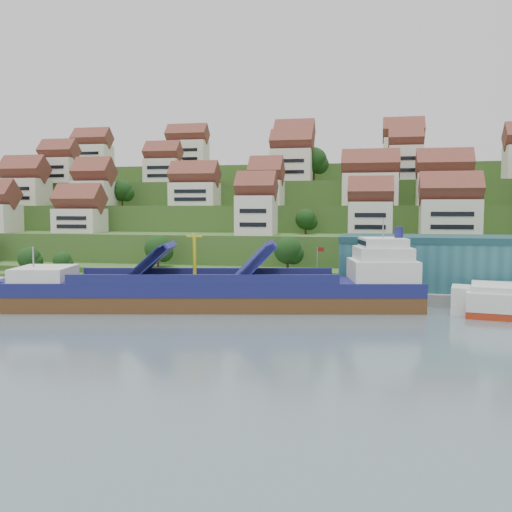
# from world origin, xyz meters

# --- Properties ---
(ground) EXTENTS (300.00, 300.00, 0.00)m
(ground) POSITION_xyz_m (0.00, 0.00, 0.00)
(ground) COLOR slate
(ground) RESTS_ON ground
(quay) EXTENTS (180.00, 14.00, 2.20)m
(quay) POSITION_xyz_m (20.00, 15.00, 1.10)
(quay) COLOR gray
(quay) RESTS_ON ground
(hillside) EXTENTS (260.00, 128.00, 31.00)m
(hillside) POSITION_xyz_m (0.00, 103.55, 10.66)
(hillside) COLOR #2D4C1E
(hillside) RESTS_ON ground
(hillside_village) EXTENTS (156.80, 62.87, 28.51)m
(hillside_village) POSITION_xyz_m (3.45, 60.97, 24.56)
(hillside_village) COLOR silver
(hillside_village) RESTS_ON ground
(hillside_trees) EXTENTS (139.08, 62.06, 31.62)m
(hillside_trees) POSITION_xyz_m (-13.44, 45.25, 17.17)
(hillside_trees) COLOR #173B13
(hillside_trees) RESTS_ON ground
(warehouse) EXTENTS (60.00, 15.00, 10.00)m
(warehouse) POSITION_xyz_m (52.00, 17.00, 7.20)
(warehouse) COLOR #265E68
(warehouse) RESTS_ON quay
(flagpole) EXTENTS (1.28, 0.16, 8.00)m
(flagpole) POSITION_xyz_m (18.11, 10.00, 6.88)
(flagpole) COLOR gray
(flagpole) RESTS_ON quay
(cargo_ship) EXTENTS (71.09, 24.84, 15.50)m
(cargo_ship) POSITION_xyz_m (3.46, -0.75, 3.02)
(cargo_ship) COLOR #533419
(cargo_ship) RESTS_ON ground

